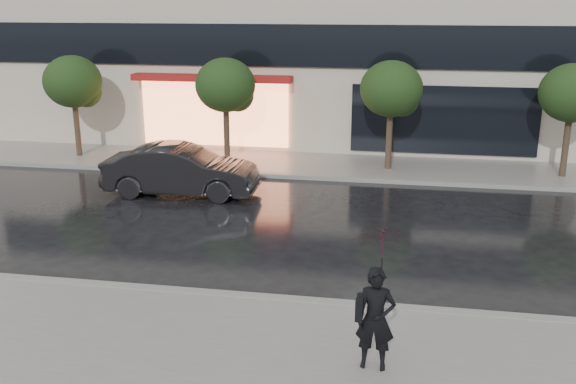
# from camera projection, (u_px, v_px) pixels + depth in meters

# --- Properties ---
(ground) EXTENTS (120.00, 120.00, 0.00)m
(ground) POSITION_uv_depth(u_px,v_px,m) (242.00, 279.00, 14.35)
(ground) COLOR black
(ground) RESTS_ON ground
(sidewalk_near) EXTENTS (60.00, 4.50, 0.12)m
(sidewalk_near) POSITION_uv_depth(u_px,v_px,m) (197.00, 353.00, 11.27)
(sidewalk_near) COLOR slate
(sidewalk_near) RESTS_ON ground
(sidewalk_far) EXTENTS (60.00, 3.50, 0.12)m
(sidewalk_far) POSITION_uv_depth(u_px,v_px,m) (307.00, 165.00, 24.00)
(sidewalk_far) COLOR slate
(sidewalk_far) RESTS_ON ground
(curb_near) EXTENTS (60.00, 0.25, 0.14)m
(curb_near) POSITION_uv_depth(u_px,v_px,m) (230.00, 296.00, 13.39)
(curb_near) COLOR gray
(curb_near) RESTS_ON ground
(curb_far) EXTENTS (60.00, 0.25, 0.14)m
(curb_far) POSITION_uv_depth(u_px,v_px,m) (300.00, 177.00, 22.35)
(curb_far) COLOR gray
(curb_far) RESTS_ON ground
(tree_far_west) EXTENTS (2.20, 2.20, 3.99)m
(tree_far_west) POSITION_uv_depth(u_px,v_px,m) (75.00, 84.00, 24.42)
(tree_far_west) COLOR #33261C
(tree_far_west) RESTS_ON ground
(tree_mid_west) EXTENTS (2.20, 2.20, 3.99)m
(tree_mid_west) POSITION_uv_depth(u_px,v_px,m) (227.00, 87.00, 23.44)
(tree_mid_west) COLOR #33261C
(tree_mid_west) RESTS_ON ground
(tree_mid_east) EXTENTS (2.20, 2.20, 3.99)m
(tree_mid_east) POSITION_uv_depth(u_px,v_px,m) (393.00, 91.00, 22.47)
(tree_mid_east) COLOR #33261C
(tree_mid_east) RESTS_ON ground
(tree_far_east) EXTENTS (2.20, 2.20, 3.99)m
(tree_far_east) POSITION_uv_depth(u_px,v_px,m) (574.00, 95.00, 21.49)
(tree_far_east) COLOR #33261C
(tree_far_east) RESTS_ON ground
(parked_car) EXTENTS (4.90, 1.82, 1.60)m
(parked_car) POSITION_uv_depth(u_px,v_px,m) (181.00, 170.00, 20.34)
(parked_car) COLOR black
(parked_car) RESTS_ON ground
(pedestrian_with_umbrella) EXTENTS (0.99, 1.01, 2.47)m
(pedestrian_with_umbrella) POSITION_uv_depth(u_px,v_px,m) (379.00, 279.00, 10.27)
(pedestrian_with_umbrella) COLOR black
(pedestrian_with_umbrella) RESTS_ON sidewalk_near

